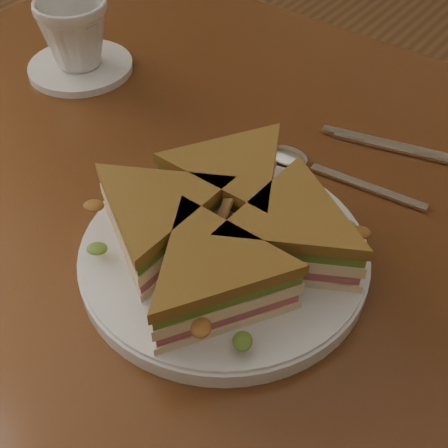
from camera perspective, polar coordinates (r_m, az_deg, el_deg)
name	(u,v)px	position (r m, az deg, el deg)	size (l,w,h in m)	color
table	(274,287)	(0.70, 4.64, -5.75)	(1.20, 0.80, 0.75)	#3C1E0D
plate	(224,256)	(0.58, 0.00, -2.94)	(0.27, 0.27, 0.02)	silver
sandwich_wedges	(224,228)	(0.56, 0.00, -0.37)	(0.31, 0.31, 0.06)	#F8E0B7
crisps_mound	(224,231)	(0.56, 0.00, -0.66)	(0.09, 0.09, 0.05)	#B84E17
spoon	(306,164)	(0.70, 7.55, 5.47)	(0.18, 0.04, 0.01)	silver
knife	(408,150)	(0.74, 16.48, 6.48)	(0.21, 0.07, 0.00)	silver
saucer	(81,67)	(0.88, -12.96, 13.81)	(0.14, 0.14, 0.01)	silver
coffee_cup	(75,33)	(0.86, -13.50, 16.59)	(0.09, 0.09, 0.09)	silver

